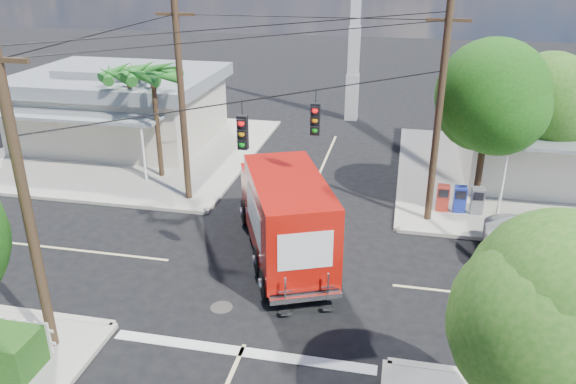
# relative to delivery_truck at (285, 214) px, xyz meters

# --- Properties ---
(ground) EXTENTS (120.00, 120.00, 0.00)m
(ground) POSITION_rel_delivery_truck_xyz_m (-0.04, -1.22, -1.67)
(ground) COLOR black
(ground) RESTS_ON ground
(sidewalk_ne) EXTENTS (14.12, 14.12, 0.14)m
(sidewalk_ne) POSITION_rel_delivery_truck_xyz_m (10.84, 9.66, -1.60)
(sidewalk_ne) COLOR #ADA79C
(sidewalk_ne) RESTS_ON ground
(sidewalk_nw) EXTENTS (14.12, 14.12, 0.14)m
(sidewalk_nw) POSITION_rel_delivery_truck_xyz_m (-10.92, 9.66, -1.60)
(sidewalk_nw) COLOR #ADA79C
(sidewalk_nw) RESTS_ON ground
(road_markings) EXTENTS (32.00, 32.00, 0.01)m
(road_markings) POSITION_rel_delivery_truck_xyz_m (-0.04, -2.70, -1.67)
(road_markings) COLOR beige
(road_markings) RESTS_ON ground
(building_nw) EXTENTS (10.80, 10.20, 4.30)m
(building_nw) POSITION_rel_delivery_truck_xyz_m (-12.04, 11.24, 0.55)
(building_nw) COLOR beige
(building_nw) RESTS_ON sidewalk_nw
(radio_tower) EXTENTS (0.80, 0.80, 17.00)m
(radio_tower) POSITION_rel_delivery_truck_xyz_m (0.46, 18.78, 3.97)
(radio_tower) COLOR silver
(radio_tower) RESTS_ON ground
(tree_ne_front) EXTENTS (4.21, 4.14, 6.66)m
(tree_ne_front) POSITION_rel_delivery_truck_xyz_m (7.17, 5.53, 3.09)
(tree_ne_front) COLOR #422D1C
(tree_ne_front) RESTS_ON sidewalk_ne
(tree_ne_back) EXTENTS (3.77, 3.66, 5.82)m
(tree_ne_back) POSITION_rel_delivery_truck_xyz_m (9.77, 7.73, 2.51)
(tree_ne_back) COLOR #422D1C
(tree_ne_back) RESTS_ON sidewalk_ne
(tree_se) EXTENTS (3.67, 3.54, 5.62)m
(tree_se) POSITION_rel_delivery_truck_xyz_m (6.97, -8.47, 2.37)
(tree_se) COLOR #422D1C
(tree_se) RESTS_ON sidewalk_se
(palm_nw_front) EXTENTS (3.01, 3.08, 5.59)m
(palm_nw_front) POSITION_rel_delivery_truck_xyz_m (-7.54, 6.28, 3.37)
(palm_nw_front) COLOR #422D1C
(palm_nw_front) RESTS_ON sidewalk_nw
(palm_nw_back) EXTENTS (3.01, 3.08, 5.19)m
(palm_nw_back) POSITION_rel_delivery_truck_xyz_m (-9.54, 7.78, 3.00)
(palm_nw_back) COLOR #422D1C
(palm_nw_back) RESTS_ON sidewalk_nw
(utility_poles) EXTENTS (12.00, 10.68, 9.00)m
(utility_poles) POSITION_rel_delivery_truck_xyz_m (-1.62, 0.38, 3.00)
(utility_poles) COLOR #473321
(utility_poles) RESTS_ON ground
(vending_boxes) EXTENTS (1.90, 0.50, 1.10)m
(vending_boxes) POSITION_rel_delivery_truck_xyz_m (6.46, 4.98, -0.98)
(vending_boxes) COLOR #B32B1E
(vending_boxes) RESTS_ON sidewalk_ne
(delivery_truck) EXTENTS (4.96, 7.87, 3.29)m
(delivery_truck) POSITION_rel_delivery_truck_xyz_m (0.00, 0.00, 0.00)
(delivery_truck) COLOR black
(delivery_truck) RESTS_ON ground
(parked_car) EXTENTS (6.25, 3.13, 1.70)m
(parked_car) POSITION_rel_delivery_truck_xyz_m (10.08, 1.26, -0.82)
(parked_car) COLOR silver
(parked_car) RESTS_ON ground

